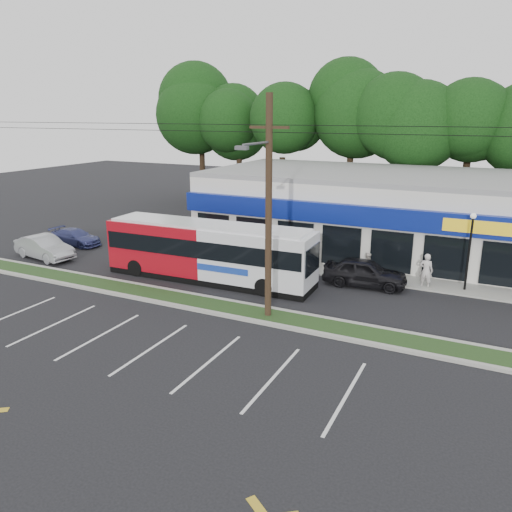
{
  "coord_description": "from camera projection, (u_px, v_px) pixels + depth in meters",
  "views": [
    {
      "loc": [
        11.95,
        -18.68,
        9.17
      ],
      "look_at": [
        0.44,
        5.0,
        1.62
      ],
      "focal_mm": 35.0,
      "sensor_mm": 36.0,
      "label": 1
    }
  ],
  "objects": [
    {
      "name": "ground",
      "position": [
        202.0,
        314.0,
        23.7
      ],
      "size": [
        120.0,
        120.0,
        0.0
      ],
      "primitive_type": "plane",
      "color": "black",
      "rests_on": "ground"
    },
    {
      "name": "metrobus",
      "position": [
        209.0,
        250.0,
        28.07
      ],
      "size": [
        12.31,
        2.93,
        3.29
      ],
      "rotation": [
        0.0,
        0.0,
        0.03
      ],
      "color": "#9E0C17",
      "rests_on": "ground"
    },
    {
      "name": "car_blue",
      "position": [
        76.0,
        237.0,
        35.9
      ],
      "size": [
        4.1,
        1.8,
        1.17
      ],
      "primitive_type": "imported",
      "rotation": [
        0.0,
        0.0,
        1.53
      ],
      "color": "navy",
      "rests_on": "ground"
    },
    {
      "name": "grass_strip",
      "position": [
        213.0,
        305.0,
        24.55
      ],
      "size": [
        40.0,
        1.6,
        0.12
      ],
      "primitive_type": "cube",
      "color": "#213716",
      "rests_on": "ground"
    },
    {
      "name": "strip_mall",
      "position": [
        391.0,
        211.0,
        34.42
      ],
      "size": [
        25.0,
        12.55,
        5.3
      ],
      "color": "silver",
      "rests_on": "ground"
    },
    {
      "name": "car_silver",
      "position": [
        44.0,
        247.0,
        32.49
      ],
      "size": [
        4.77,
        2.28,
        1.51
      ],
      "primitive_type": "imported",
      "rotation": [
        0.0,
        0.0,
        1.42
      ],
      "color": "#989B9F",
      "rests_on": "ground"
    },
    {
      "name": "utility_pole",
      "position": [
        264.0,
        202.0,
        21.82
      ],
      "size": [
        50.0,
        2.77,
        10.0
      ],
      "color": "black",
      "rests_on": "ground"
    },
    {
      "name": "sidewalk",
      "position": [
        355.0,
        274.0,
        29.37
      ],
      "size": [
        32.0,
        2.2,
        0.1
      ],
      "primitive_type": "cube",
      "color": "#9E9E93",
      "rests_on": "ground"
    },
    {
      "name": "pedestrian_a",
      "position": [
        426.0,
        271.0,
        27.0
      ],
      "size": [
        0.72,
        0.49,
        1.92
      ],
      "primitive_type": "imported",
      "rotation": [
        0.0,
        0.0,
        3.1
      ],
      "color": "silver",
      "rests_on": "ground"
    },
    {
      "name": "tree_line",
      "position": [
        402.0,
        122.0,
        42.18
      ],
      "size": [
        46.76,
        6.76,
        11.83
      ],
      "color": "black",
      "rests_on": "ground"
    },
    {
      "name": "curb_north",
      "position": [
        221.0,
        300.0,
        25.28
      ],
      "size": [
        40.0,
        0.25,
        0.14
      ],
      "primitive_type": "cube",
      "color": "#9E9E93",
      "rests_on": "ground"
    },
    {
      "name": "pedestrian_b",
      "position": [
        367.0,
        266.0,
        28.4
      ],
      "size": [
        0.84,
        0.7,
        1.57
      ],
      "primitive_type": "imported",
      "rotation": [
        0.0,
        0.0,
        3.28
      ],
      "color": "beige",
      "rests_on": "ground"
    },
    {
      "name": "lamp_post",
      "position": [
        470.0,
        243.0,
        25.95
      ],
      "size": [
        0.3,
        0.3,
        4.25
      ],
      "color": "black",
      "rests_on": "ground"
    },
    {
      "name": "car_dark",
      "position": [
        365.0,
        272.0,
        27.33
      ],
      "size": [
        4.62,
        2.09,
        1.54
      ],
      "primitive_type": "imported",
      "rotation": [
        0.0,
        0.0,
        1.63
      ],
      "color": "black",
      "rests_on": "ground"
    },
    {
      "name": "curb_south",
      "position": [
        203.0,
        311.0,
        23.81
      ],
      "size": [
        40.0,
        0.25,
        0.14
      ],
      "primitive_type": "cube",
      "color": "#9E9E93",
      "rests_on": "ground"
    }
  ]
}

